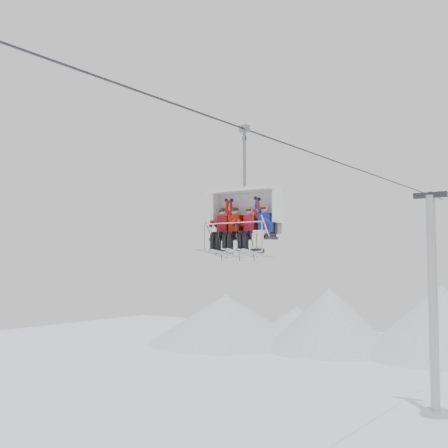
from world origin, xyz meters
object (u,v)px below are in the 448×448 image
Objects in this scene: chairlift_carrier at (247,213)px; skier_far_right at (263,227)px; skier_far_left at (222,229)px; skier_center_left at (233,228)px; lift_tower_right at (433,318)px; skier_center_right at (249,228)px.

chairlift_carrier is 2.36× the size of skier_far_right.
chairlift_carrier is 0.97m from skier_far_right.
skier_far_right is (1.53, 0.00, 0.00)m from skier_far_left.
skier_far_left is at bearing 180.00° from skier_center_left.
skier_center_right is at bearing -89.27° from lift_tower_right.
skier_center_left is (-0.29, -0.30, -0.46)m from chairlift_carrier.
chairlift_carrier is at bearing 22.32° from skier_far_left.
skier_center_left is 1.00× the size of skier_far_right.
skier_center_left is 0.56m from skier_center_right.
skier_center_right is at bearing -179.54° from skier_far_right.
skier_center_right is 0.52m from skier_far_right.
skier_far_left is 1.00× the size of skier_far_right.
chairlift_carrier reaches higher than skier_center_left.
skier_far_left reaches higher than skier_center_right.
skier_center_left reaches higher than skier_center_right.
skier_center_right is (1.01, -0.00, -0.01)m from skier_far_left.
lift_tower_right is at bearing 90.00° from chairlift_carrier.
lift_tower_right is 7.99× the size of skier_center_left.
chairlift_carrier is 0.62m from skier_center_left.
chairlift_carrier is 2.36× the size of skier_center_right.
lift_tower_right is 7.99× the size of skier_far_left.
lift_tower_right is 21.55m from skier_center_left.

